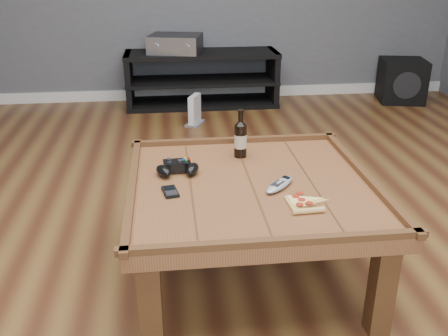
{
  "coord_description": "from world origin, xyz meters",
  "views": [
    {
      "loc": [
        -0.33,
        -1.84,
        1.32
      ],
      "look_at": [
        -0.11,
        0.0,
        0.52
      ],
      "focal_mm": 40.0,
      "sensor_mm": 36.0,
      "label": 1
    }
  ],
  "objects": [
    {
      "name": "subwoofer",
      "position": [
        1.92,
        2.67,
        0.2
      ],
      "size": [
        0.47,
        0.47,
        0.4
      ],
      "rotation": [
        0.0,
        0.0,
        -0.2
      ],
      "color": "black",
      "rests_on": "ground"
    },
    {
      "name": "ground",
      "position": [
        0.0,
        0.0,
        0.0
      ],
      "size": [
        6.0,
        6.0,
        0.0
      ],
      "primitive_type": "plane",
      "color": "#412212",
      "rests_on": "ground"
    },
    {
      "name": "game_console",
      "position": [
        -0.11,
        2.16,
        0.11
      ],
      "size": [
        0.18,
        0.23,
        0.25
      ],
      "rotation": [
        0.0,
        0.0,
        -0.42
      ],
      "color": "slate",
      "rests_on": "ground"
    },
    {
      "name": "av_receiver",
      "position": [
        -0.24,
        2.74,
        0.58
      ],
      "size": [
        0.52,
        0.47,
        0.16
      ],
      "rotation": [
        0.0,
        0.0,
        -0.25
      ],
      "color": "black",
      "rests_on": "media_console"
    },
    {
      "name": "media_console",
      "position": [
        0.0,
        2.75,
        0.25
      ],
      "size": [
        1.4,
        0.45,
        0.5
      ],
      "color": "black",
      "rests_on": "ground"
    },
    {
      "name": "baseboard",
      "position": [
        0.0,
        2.99,
        0.05
      ],
      "size": [
        5.0,
        0.02,
        0.1
      ],
      "primitive_type": "cube",
      "color": "silver",
      "rests_on": "ground"
    },
    {
      "name": "smartphone",
      "position": [
        -0.33,
        -0.06,
        0.46
      ],
      "size": [
        0.07,
        0.11,
        0.01
      ],
      "rotation": [
        0.0,
        0.0,
        0.19
      ],
      "color": "black",
      "rests_on": "coffee_table"
    },
    {
      "name": "coffee_table",
      "position": [
        0.0,
        0.0,
        0.39
      ],
      "size": [
        1.03,
        1.03,
        0.48
      ],
      "color": "brown",
      "rests_on": "ground"
    },
    {
      "name": "remote_control",
      "position": [
        0.11,
        -0.06,
        0.46
      ],
      "size": [
        0.17,
        0.18,
        0.03
      ],
      "rotation": [
        0.0,
        0.0,
        -0.72
      ],
      "color": "gray",
      "rests_on": "coffee_table"
    },
    {
      "name": "pizza_slice",
      "position": [
        0.16,
        -0.22,
        0.46
      ],
      "size": [
        0.14,
        0.22,
        0.02
      ],
      "rotation": [
        0.0,
        0.0,
        0.05
      ],
      "color": "tan",
      "rests_on": "coffee_table"
    },
    {
      "name": "game_controller",
      "position": [
        -0.3,
        0.13,
        0.48
      ],
      "size": [
        0.21,
        0.14,
        0.06
      ],
      "rotation": [
        0.0,
        0.0,
        0.06
      ],
      "color": "black",
      "rests_on": "coffee_table"
    },
    {
      "name": "beer_bottle",
      "position": [
        -0.0,
        0.3,
        0.54
      ],
      "size": [
        0.06,
        0.06,
        0.23
      ],
      "color": "black",
      "rests_on": "coffee_table"
    }
  ]
}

